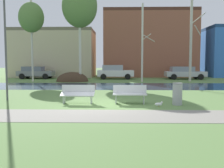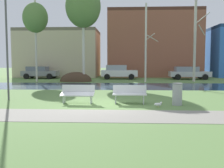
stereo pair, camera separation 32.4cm
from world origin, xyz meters
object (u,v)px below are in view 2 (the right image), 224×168
(parked_van_nearest_grey, at_px, (40,72))
(parked_hatch_third_silver, at_px, (188,73))
(bench_right, at_px, (130,94))
(bench_left, at_px, (78,93))
(parked_sedan_second_white, at_px, (119,72))
(trash_bin, at_px, (177,94))
(streetlamp, at_px, (6,24))
(seagull, at_px, (158,104))

(parked_van_nearest_grey, bearing_deg, parked_hatch_third_silver, -1.79)
(bench_right, bearing_deg, bench_left, 180.00)
(parked_sedan_second_white, bearing_deg, parked_hatch_third_silver, -0.90)
(bench_left, distance_m, parked_hatch_third_silver, 19.86)
(bench_left, height_order, parked_van_nearest_grey, parked_van_nearest_grey)
(bench_left, height_order, trash_bin, trash_bin)
(bench_right, bearing_deg, trash_bin, -9.00)
(trash_bin, relative_size, streetlamp, 0.17)
(bench_right, distance_m, parked_sedan_second_white, 17.68)
(trash_bin, height_order, parked_van_nearest_grey, parked_van_nearest_grey)
(bench_right, height_order, parked_sedan_second_white, parked_sedan_second_white)
(bench_left, distance_m, parked_van_nearest_grey, 19.65)
(bench_left, relative_size, parked_sedan_second_white, 0.39)
(bench_left, bearing_deg, trash_bin, -4.23)
(trash_bin, bearing_deg, streetlamp, 171.79)
(seagull, bearing_deg, parked_hatch_third_silver, 73.04)
(seagull, height_order, parked_van_nearest_grey, parked_van_nearest_grey)
(bench_left, height_order, parked_sedan_second_white, parked_sedan_second_white)
(bench_left, relative_size, streetlamp, 0.27)
(bench_left, xyz_separation_m, trash_bin, (4.65, -0.34, 0.06))
(bench_right, bearing_deg, streetlamp, 172.07)
(parked_sedan_second_white, relative_size, parked_hatch_third_silver, 0.92)
(bench_left, distance_m, bench_right, 2.48)
(seagull, relative_size, parked_sedan_second_white, 0.10)
(trash_bin, relative_size, seagull, 2.61)
(streetlamp, bearing_deg, parked_van_nearest_grey, 103.04)
(trash_bin, height_order, seagull, trash_bin)
(bench_right, height_order, parked_hatch_third_silver, parked_hatch_third_silver)
(trash_bin, xyz_separation_m, streetlamp, (-8.43, 1.22, 3.37))
(parked_van_nearest_grey, height_order, parked_sedan_second_white, parked_sedan_second_white)
(trash_bin, bearing_deg, parked_sedan_second_white, 99.90)
(parked_van_nearest_grey, relative_size, parked_sedan_second_white, 1.00)
(bench_right, xyz_separation_m, seagull, (1.24, -0.92, -0.34))
(streetlamp, height_order, parked_sedan_second_white, streetlamp)
(bench_right, xyz_separation_m, parked_hatch_third_silver, (6.87, 17.52, 0.29))
(parked_van_nearest_grey, bearing_deg, streetlamp, -76.96)
(bench_left, bearing_deg, parked_hatch_third_silver, 61.92)
(seagull, bearing_deg, parked_van_nearest_grey, 121.19)
(bench_right, bearing_deg, parked_hatch_third_silver, 68.60)
(seagull, height_order, parked_sedan_second_white, parked_sedan_second_white)
(bench_left, relative_size, seagull, 4.12)
(parked_sedan_second_white, distance_m, parked_hatch_third_silver, 7.84)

